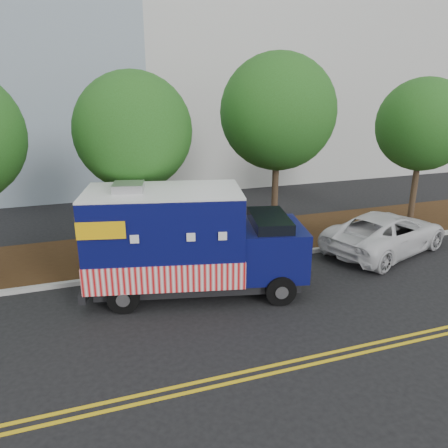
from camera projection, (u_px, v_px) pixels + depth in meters
name	position (u px, v px, depth m)	size (l,w,h in m)	color
ground	(157.00, 293.00, 13.37)	(120.00, 120.00, 0.00)	black
curb	(149.00, 273.00, 14.60)	(120.00, 0.18, 0.15)	#9E9E99
mulch_strip	(140.00, 251.00, 16.49)	(120.00, 4.00, 0.15)	black
centerline_near	(197.00, 382.00, 9.36)	(120.00, 0.10, 0.01)	gold
centerline_far	(200.00, 390.00, 9.14)	(120.00, 0.10, 0.01)	gold
tree_b	(133.00, 131.00, 14.51)	(3.93, 3.93, 6.57)	#38281C
tree_c	(278.00, 112.00, 16.58)	(4.42, 4.42, 7.29)	#38281C
tree_d	(423.00, 125.00, 18.55)	(3.92, 3.92, 6.40)	#38281C
sign_post	(80.00, 243.00, 14.10)	(0.06, 0.06, 2.40)	#473828
food_truck	(185.00, 244.00, 12.98)	(6.91, 3.78, 3.45)	black
white_car	(386.00, 232.00, 16.46)	(2.50, 5.43, 1.51)	silver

